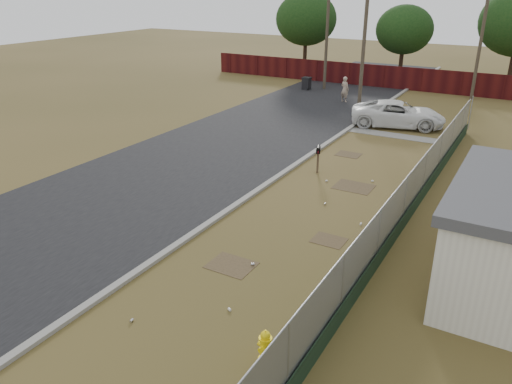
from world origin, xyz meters
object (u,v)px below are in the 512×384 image
Objects in this scene: pickup_truck at (398,114)px; mailbox at (318,152)px; fire_hydrant at (265,347)px; pedestrian at (345,89)px; trash_bin at (307,83)px.

mailbox is at bearing 158.77° from pickup_truck.
pedestrian is at bearing 106.87° from fire_hydrant.
mailbox is at bearing -63.99° from trash_bin.
trash_bin reaches higher than fire_hydrant.
fire_hydrant is 21.91m from pickup_truck.
mailbox is (-3.87, 11.98, 0.60)m from fire_hydrant.
pickup_truck is at bearing 156.29° from pedestrian.
mailbox is 1.26× the size of trash_bin.
trash_bin is at bearing 116.01° from mailbox.
fire_hydrant is 0.68× the size of mailbox.
mailbox is at bearing 107.92° from fire_hydrant.
trash_bin is (-12.29, 29.23, 0.11)m from fire_hydrant.
pickup_truck is 7.03m from pedestrian.
pickup_truck reaches higher than mailbox.
pedestrian reaches higher than trash_bin.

